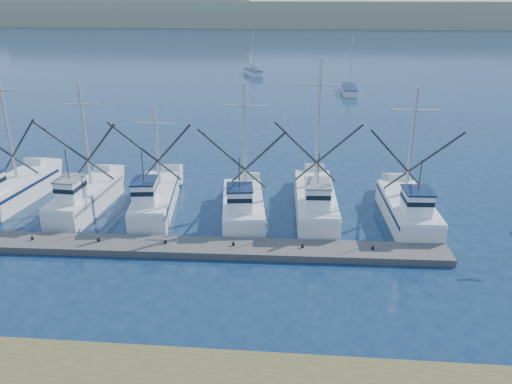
% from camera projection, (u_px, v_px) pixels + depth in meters
% --- Properties ---
extents(ground, '(500.00, 500.00, 0.00)m').
position_uv_depth(ground, '(296.00, 311.00, 23.72)').
color(ground, '#0D223B').
rests_on(ground, ground).
extents(floating_dock, '(30.90, 2.83, 0.41)m').
position_uv_depth(floating_dock, '(183.00, 247.00, 29.19)').
color(floating_dock, '#56524D').
rests_on(floating_dock, ground).
extents(dune_ridge, '(360.00, 60.00, 10.00)m').
position_uv_depth(dune_ridge, '(302.00, 12.00, 215.60)').
color(dune_ridge, tan).
rests_on(dune_ridge, ground).
extents(trawler_fleet, '(30.92, 8.76, 10.28)m').
position_uv_depth(trawler_fleet, '(198.00, 201.00, 33.54)').
color(trawler_fleet, white).
rests_on(trawler_fleet, ground).
extents(sailboat_near, '(2.02, 6.87, 8.10)m').
position_uv_depth(sailboat_near, '(349.00, 90.00, 73.29)').
color(sailboat_near, white).
rests_on(sailboat_near, ground).
extents(sailboat_far, '(3.80, 5.56, 8.10)m').
position_uv_depth(sailboat_far, '(253.00, 72.00, 88.58)').
color(sailboat_far, white).
rests_on(sailboat_far, ground).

